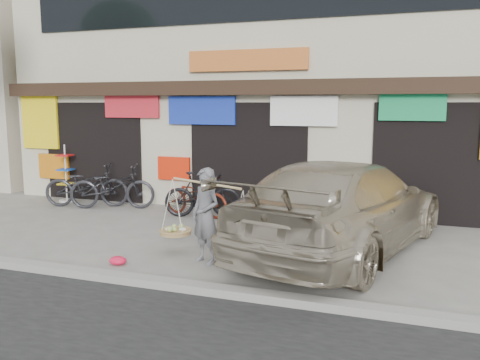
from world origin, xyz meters
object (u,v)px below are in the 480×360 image
(suv, at_px, (343,206))
(display_rack, at_px, (66,179))
(bike_1, at_px, (203,194))
(bike_2, at_px, (196,196))
(street_vendor, at_px, (206,220))
(bike_3, at_px, (112,187))
(bike_0, at_px, (87,185))

(suv, distance_m, display_rack, 8.19)
(bike_1, relative_size, bike_2, 1.00)
(street_vendor, bearing_deg, bike_3, 165.15)
(street_vendor, height_order, bike_3, street_vendor)
(street_vendor, xyz_separation_m, bike_3, (-4.03, 3.34, -0.18))
(bike_0, bearing_deg, display_rack, 47.69)
(bike_2, xyz_separation_m, bike_3, (-2.38, 0.09, 0.09))
(street_vendor, relative_size, suv, 0.33)
(bike_3, distance_m, display_rack, 1.78)
(bike_0, height_order, suv, suv)
(street_vendor, bearing_deg, suv, 59.18)
(suv, relative_size, display_rack, 3.94)
(suv, xyz_separation_m, display_rack, (-7.86, 2.31, -0.21))
(bike_1, distance_m, bike_3, 2.60)
(bike_2, bearing_deg, street_vendor, -140.19)
(bike_3, xyz_separation_m, suv, (6.12, -1.91, 0.27))
(bike_0, distance_m, bike_3, 0.77)
(bike_3, distance_m, suv, 6.42)
(bike_1, distance_m, suv, 3.95)
(bike_1, relative_size, bike_3, 0.84)
(bike_2, height_order, display_rack, display_rack)
(street_vendor, distance_m, suv, 2.53)
(bike_0, distance_m, display_rack, 1.05)
(bike_0, height_order, bike_3, same)
(bike_2, bearing_deg, suv, -103.10)
(street_vendor, xyz_separation_m, bike_0, (-4.80, 3.34, -0.18))
(bike_1, xyz_separation_m, bike_2, (-0.21, 0.07, -0.07))
(street_vendor, relative_size, bike_0, 0.95)
(bike_3, bearing_deg, street_vendor, -149.26)
(street_vendor, xyz_separation_m, bike_1, (-1.44, 3.18, -0.20))
(street_vendor, height_order, bike_0, street_vendor)
(bike_3, relative_size, suv, 0.35)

